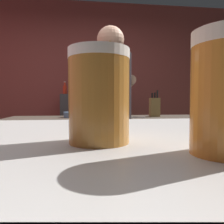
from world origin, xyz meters
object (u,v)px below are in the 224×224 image
Objects in this scene: knife_block at (155,107)px; bottle_olive_oil at (76,90)px; bottle_soy at (81,88)px; bartender at (110,115)px; chefs_knife at (133,117)px; mixing_bowl at (73,115)px; bottle_vinegar at (107,89)px; bottle_hot_sauce at (65,89)px; pint_glass_far at (99,96)px.

knife_block is 1.59× the size of bottle_olive_oil.
bottle_soy reaches higher than knife_block.
chefs_knife is (0.28, 0.41, -0.05)m from bartender.
chefs_knife is (0.61, -0.10, -0.02)m from mixing_bowl.
bartender is 1.59m from bottle_vinegar.
chefs_knife is at bearing -81.89° from bottle_vinegar.
bottle_olive_oil is (-0.01, 1.05, 0.31)m from mixing_bowl.
bartender is 8.57× the size of mixing_bowl.
bottle_soy reaches higher than bottle_hot_sauce.
knife_block is 1.10× the size of bottle_soy.
knife_block is 1.17m from bottle_vinegar.
knife_block is 1.18× the size of chefs_knife.
chefs_knife is at bearing -9.07° from mixing_bowl.
pint_glass_far is at bearing -85.66° from mixing_bowl.
knife_block is 2.07m from pint_glass_far.
pint_glass_far is (-0.18, -1.46, 0.12)m from bartender.
bottle_soy is (-0.55, 1.20, 0.36)m from chefs_knife.
bottle_olive_oil reaches higher than chefs_knife.
bottle_vinegar is 1.12× the size of bottle_hot_sauce.
mixing_bowl is 1.15m from bottle_soy.
pint_glass_far reaches higher than chefs_knife.
bottle_soy is at bearing 91.68° from pint_glass_far.
knife_block is (0.53, 0.48, 0.05)m from bartender.
knife_block is 1.48m from bottle_hot_sauce.
knife_block is 1.38× the size of bottle_vinegar.
bottle_vinegar reaches higher than mixing_bowl.
bartender reaches higher than pint_glass_far.
bottle_olive_oil is (-0.87, 1.07, 0.23)m from knife_block.
bottle_soy is (-0.39, 0.05, 0.02)m from bottle_vinegar.
bottle_vinegar is 0.63m from bottle_hot_sauce.
bottle_hot_sauce is at bearing -175.39° from bottle_vinegar.
pint_glass_far is at bearing -83.68° from bottle_hot_sauce.
bottle_soy is at bearing 18.44° from bartender.
bottle_soy is (-0.09, 3.07, 0.19)m from pint_glass_far.
chefs_knife is at bearing -61.46° from bottle_olive_oil.
mixing_bowl is 1.12× the size of bottle_olive_oil.
bottle_vinegar reaches higher than pint_glass_far.
bartender reaches higher than knife_block.
bottle_hot_sauce is at bearing 135.50° from knife_block.
bottle_vinegar is (-0.41, 1.07, 0.24)m from knife_block.
bartender is 0.72m from knife_block.
bottle_soy is at bearing 173.13° from bottle_vinegar.
pint_glass_far is 0.69× the size of bottle_olive_oil.
bottle_hot_sauce is (-0.63, -0.05, -0.01)m from bottle_vinegar.
bottle_hot_sauce is at bearing 148.25° from chefs_knife.
knife_block is 0.86m from mixing_bowl.
bottle_vinegar is (0.45, 1.05, 0.32)m from mixing_bowl.
knife_block is 1.55× the size of bottle_hot_sauce.
bartender is 6.03× the size of knife_block.
pint_glass_far is 3.07m from bottle_soy.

